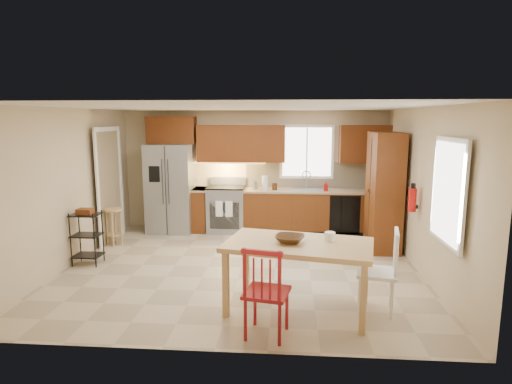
{
  "coord_description": "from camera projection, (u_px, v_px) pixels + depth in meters",
  "views": [
    {
      "loc": [
        0.73,
        -6.45,
        2.33
      ],
      "look_at": [
        0.2,
        0.4,
        1.15
      ],
      "focal_mm": 30.0,
      "sensor_mm": 36.0,
      "label": 1
    }
  ],
  "objects": [
    {
      "name": "wall_front",
      "position": [
        212.0,
        232.0,
        4.12
      ],
      "size": [
        5.5,
        0.02,
        2.5
      ],
      "primitive_type": "cube",
      "color": "#CCB793",
      "rests_on": "ground"
    },
    {
      "name": "canister_wood",
      "position": [
        275.0,
        187.0,
        8.67
      ],
      "size": [
        0.1,
        0.1,
        0.14
      ],
      "primitive_type": "cylinder",
      "color": "#462B12",
      "rests_on": "base_cabinet_run"
    },
    {
      "name": "wall_back",
      "position": [
        254.0,
        170.0,
        9.03
      ],
      "size": [
        5.5,
        0.02,
        2.5
      ],
      "primitive_type": "cube",
      "color": "#CCB793",
      "rests_on": "ground"
    },
    {
      "name": "bar_stool",
      "position": [
        114.0,
        227.0,
        7.95
      ],
      "size": [
        0.4,
        0.4,
        0.7
      ],
      "primitive_type": null,
      "rotation": [
        0.0,
        0.0,
        0.22
      ],
      "color": "tan",
      "rests_on": "floor"
    },
    {
      "name": "upper_over_fridge",
      "position": [
        172.0,
        130.0,
        8.85
      ],
      "size": [
        1.0,
        0.35,
        0.55
      ],
      "primitive_type": "cube",
      "color": "#5C290F",
      "rests_on": "wall_back"
    },
    {
      "name": "pantry",
      "position": [
        384.0,
        192.0,
        7.61
      ],
      "size": [
        0.5,
        0.95,
        2.1
      ],
      "primitive_type": "cube",
      "color": "#623212",
      "rests_on": "floor"
    },
    {
      "name": "backsplash",
      "position": [
        315.0,
        175.0,
        8.94
      ],
      "size": [
        2.92,
        0.03,
        0.55
      ],
      "primitive_type": "cube",
      "color": "beige",
      "rests_on": "wall_back"
    },
    {
      "name": "dining_table",
      "position": [
        298.0,
        277.0,
        5.21
      ],
      "size": [
        1.9,
        1.3,
        0.85
      ],
      "primitive_type": null,
      "rotation": [
        0.0,
        0.0,
        -0.2
      ],
      "color": "tan",
      "rests_on": "floor"
    },
    {
      "name": "canister_steel",
      "position": [
        255.0,
        185.0,
        8.73
      ],
      "size": [
        0.11,
        0.11,
        0.18
      ],
      "primitive_type": "cylinder",
      "color": "gray",
      "rests_on": "base_cabinet_run"
    },
    {
      "name": "upper_left_block",
      "position": [
        241.0,
        144.0,
        8.78
      ],
      "size": [
        1.8,
        0.35,
        0.75
      ],
      "primitive_type": "cube",
      "color": "#5C290F",
      "rests_on": "wall_back"
    },
    {
      "name": "ceiling",
      "position": [
        240.0,
        107.0,
        6.37
      ],
      "size": [
        5.5,
        5.0,
        0.02
      ],
      "primitive_type": "cube",
      "color": "silver",
      "rests_on": "ground"
    },
    {
      "name": "base_cabinet_run",
      "position": [
        315.0,
        211.0,
        8.78
      ],
      "size": [
        2.92,
        0.6,
        0.9
      ],
      "primitive_type": "cube",
      "color": "#623212",
      "rests_on": "floor"
    },
    {
      "name": "chair_red",
      "position": [
        267.0,
        291.0,
        4.59
      ],
      "size": [
        0.56,
        0.56,
        1.02
      ],
      "primitive_type": null,
      "rotation": [
        0.0,
        0.0,
        -0.2
      ],
      "color": "maroon",
      "rests_on": "floor"
    },
    {
      "name": "undercab_glow",
      "position": [
        227.0,
        163.0,
        8.85
      ],
      "size": [
        1.6,
        0.3,
        0.01
      ],
      "primitive_type": "cube",
      "color": "#FFBF66",
      "rests_on": "wall_back"
    },
    {
      "name": "wall_left",
      "position": [
        69.0,
        188.0,
        6.79
      ],
      "size": [
        0.02,
        5.0,
        2.5
      ],
      "primitive_type": "cube",
      "color": "#CCB793",
      "rests_on": "ground"
    },
    {
      "name": "floor",
      "position": [
        241.0,
        267.0,
        6.79
      ],
      "size": [
        5.5,
        5.5,
        0.0
      ],
      "primitive_type": "plane",
      "color": "tan",
      "rests_on": "ground"
    },
    {
      "name": "window_right",
      "position": [
        449.0,
        192.0,
        5.21
      ],
      "size": [
        0.04,
        1.02,
        1.32
      ],
      "primitive_type": "cube",
      "color": "white",
      "rests_on": "wall_right"
    },
    {
      "name": "window_back",
      "position": [
        307.0,
        152.0,
        8.86
      ],
      "size": [
        1.12,
        0.04,
        1.12
      ],
      "primitive_type": "cube",
      "color": "white",
      "rests_on": "wall_back"
    },
    {
      "name": "table_bowl",
      "position": [
        290.0,
        243.0,
        5.15
      ],
      "size": [
        0.42,
        0.42,
        0.09
      ],
      "primitive_type": "imported",
      "rotation": [
        0.0,
        0.0,
        -0.2
      ],
      "color": "#462B12",
      "rests_on": "dining_table"
    },
    {
      "name": "doorway",
      "position": [
        109.0,
        187.0,
        8.09
      ],
      "size": [
        0.04,
        0.95,
        2.1
      ],
      "primitive_type": "cube",
      "color": "#8C7A59",
      "rests_on": "wall_left"
    },
    {
      "name": "wall_right",
      "position": [
        424.0,
        192.0,
        6.37
      ],
      "size": [
        0.02,
        5.0,
        2.5
      ],
      "primitive_type": "cube",
      "color": "#CCB793",
      "rests_on": "ground"
    },
    {
      "name": "sink",
      "position": [
        307.0,
        192.0,
        8.72
      ],
      "size": [
        0.62,
        0.46,
        0.16
      ],
      "primitive_type": "cube",
      "color": "gray",
      "rests_on": "base_cabinet_run"
    },
    {
      "name": "utility_cart",
      "position": [
        87.0,
        238.0,
        6.88
      ],
      "size": [
        0.44,
        0.34,
        0.87
      ],
      "primitive_type": null,
      "rotation": [
        0.0,
        0.0,
        -0.01
      ],
      "color": "black",
      "rests_on": "floor"
    },
    {
      "name": "table_jar",
      "position": [
        330.0,
        238.0,
        5.21
      ],
      "size": [
        0.17,
        0.17,
        0.17
      ],
      "primitive_type": "cylinder",
      "rotation": [
        0.0,
        0.0,
        -0.2
      ],
      "color": "white",
      "rests_on": "dining_table"
    },
    {
      "name": "chair_white",
      "position": [
        377.0,
        271.0,
        5.18
      ],
      "size": [
        0.56,
        0.56,
        1.02
      ],
      "primitive_type": null,
      "rotation": [
        0.0,
        0.0,
        1.37
      ],
      "color": "white",
      "rests_on": "floor"
    },
    {
      "name": "refrigerator",
      "position": [
        171.0,
        188.0,
        8.85
      ],
      "size": [
        0.92,
        0.75,
        1.82
      ],
      "primitive_type": "cube",
      "color": "gray",
      "rests_on": "floor"
    },
    {
      "name": "dishwasher",
      "position": [
        345.0,
        215.0,
        8.45
      ],
      "size": [
        0.6,
        0.02,
        0.78
      ],
      "primitive_type": "cube",
      "color": "black",
      "rests_on": "floor"
    },
    {
      "name": "upper_right_block",
      "position": [
        365.0,
        144.0,
        8.6
      ],
      "size": [
        1.0,
        0.35,
        0.75
      ],
      "primitive_type": "cube",
      "color": "#5C290F",
      "rests_on": "wall_back"
    },
    {
      "name": "fire_extinguisher",
      "position": [
        412.0,
        200.0,
        6.55
      ],
      "size": [
        0.12,
        0.12,
        0.36
      ],
      "primitive_type": "cylinder",
      "color": "#B00E0C",
      "rests_on": "wall_right"
    },
    {
      "name": "base_cabinet_narrow",
      "position": [
        201.0,
        210.0,
        8.96
      ],
      "size": [
        0.3,
        0.6,
        0.9
      ],
      "primitive_type": "cube",
      "color": "#623212",
      "rests_on": "floor"
    },
    {
      "name": "soap_bottle",
      "position": [
        326.0,
        186.0,
        8.57
      ],
      "size": [
        0.09,
        0.09,
        0.19
      ],
      "primitive_type": "imported",
      "color": "#B00E0C",
      "rests_on": "base_cabinet_run"
    },
    {
      "name": "range_stove",
      "position": [
        227.0,
        210.0,
        8.9
      ],
      "size": [
        0.76,
        0.63,
        0.92
      ],
      "primitive_type": "cube",
      "color": "gray",
      "rests_on": "floor"
    },
    {
      "name": "paper_towel",
      "position": [
        265.0,
        183.0,
        8.71
      ],
      "size": [
        0.12,
        0.12,
        0.28
      ],
      "primitive_type": "cylinder",
      "color": "white",
      "rests_on": "base_cabinet_run"
    }
  ]
}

